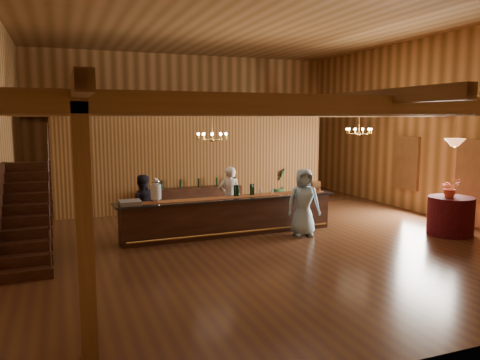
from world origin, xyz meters
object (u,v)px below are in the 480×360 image
object	(u,v)px
chandelier_right	(359,131)
guest	(304,202)
beverage_dispenser	(156,191)
raffle_drum	(315,186)
floor_plant	(279,186)
bartender	(230,197)
round_table	(450,216)
tasting_bar	(230,216)
chandelier_left	(212,136)
backbar_shelf	(199,199)
staff_second	(142,205)
pendant_lamp	(455,142)

from	to	relation	value
chandelier_right	guest	bearing A→B (deg)	-144.65
beverage_dispenser	raffle_drum	distance (m)	4.43
guest	chandelier_right	bearing A→B (deg)	47.64
chandelier_right	floor_plant	world-z (taller)	chandelier_right
beverage_dispenser	bartender	size ratio (longest dim) A/B	0.35
chandelier_right	round_table	bearing A→B (deg)	-84.07
beverage_dispenser	tasting_bar	bearing A→B (deg)	-0.01
bartender	floor_plant	xyz separation A→B (m)	(2.88, 2.83, -0.22)
round_table	guest	bearing A→B (deg)	160.36
floor_plant	guest	bearing A→B (deg)	-108.04
bartender	guest	size ratio (longest dim) A/B	0.97
chandelier_left	raffle_drum	bearing A→B (deg)	-10.73
backbar_shelf	chandelier_right	size ratio (longest dim) A/B	3.54
backbar_shelf	staff_second	distance (m)	3.45
tasting_bar	chandelier_right	distance (m)	5.63
raffle_drum	backbar_shelf	xyz separation A→B (m)	(-2.40, 3.26, -0.76)
raffle_drum	chandelier_right	xyz separation A→B (m)	(2.47, 1.51, 1.46)
floor_plant	chandelier_right	bearing A→B (deg)	-50.58
backbar_shelf	bartender	bearing A→B (deg)	-85.77
staff_second	guest	size ratio (longest dim) A/B	0.91
beverage_dispenser	round_table	world-z (taller)	beverage_dispenser
pendant_lamp	floor_plant	size ratio (longest dim) A/B	0.71
bartender	guest	distance (m)	2.18
raffle_drum	guest	bearing A→B (deg)	-134.68
beverage_dispenser	staff_second	world-z (taller)	staff_second
chandelier_right	staff_second	bearing A→B (deg)	-173.37
chandelier_left	chandelier_right	xyz separation A→B (m)	(5.27, 0.98, 0.06)
round_table	chandelier_left	xyz separation A→B (m)	(-5.64, 2.61, 2.05)
tasting_bar	guest	size ratio (longest dim) A/B	3.38
raffle_drum	chandelier_left	size ratio (longest dim) A/B	0.42
staff_second	guest	world-z (taller)	guest
beverage_dispenser	raffle_drum	xyz separation A→B (m)	(4.43, 0.02, -0.11)
floor_plant	pendant_lamp	bearing A→B (deg)	-69.46
tasting_bar	backbar_shelf	bearing A→B (deg)	86.44
chandelier_right	raffle_drum	bearing A→B (deg)	-148.45
backbar_shelf	guest	xyz separation A→B (m)	(1.62, -4.04, 0.47)
pendant_lamp	bartender	size ratio (longest dim) A/B	0.53
beverage_dispenser	staff_second	size ratio (longest dim) A/B	0.38
beverage_dispenser	pendant_lamp	size ratio (longest dim) A/B	0.67
chandelier_left	bartender	distance (m)	1.84
raffle_drum	chandelier_right	world-z (taller)	chandelier_right
chandelier_left	pendant_lamp	size ratio (longest dim) A/B	0.90
beverage_dispenser	chandelier_left	size ratio (longest dim) A/B	0.74
pendant_lamp	bartender	bearing A→B (deg)	149.80
raffle_drum	backbar_shelf	world-z (taller)	raffle_drum
chandelier_left	guest	xyz separation A→B (m)	(2.03, -1.32, -1.68)
round_table	guest	world-z (taller)	guest
pendant_lamp	staff_second	distance (m)	8.15
beverage_dispenser	chandelier_right	distance (m)	7.19
backbar_shelf	guest	bearing A→B (deg)	-68.55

